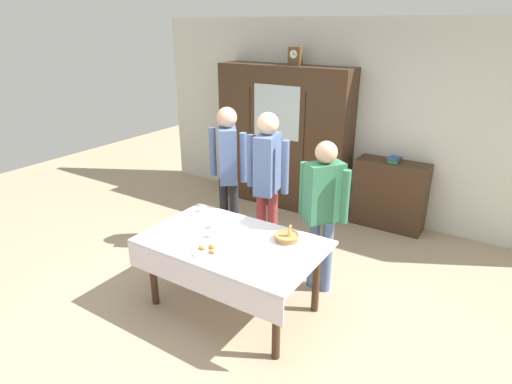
{
  "coord_description": "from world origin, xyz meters",
  "views": [
    {
      "loc": [
        2.07,
        -3.02,
        2.6
      ],
      "look_at": [
        0.0,
        0.2,
        1.09
      ],
      "focal_mm": 29.82,
      "sensor_mm": 36.0,
      "label": 1
    }
  ],
  "objects_px": {
    "wall_cabinet": "(283,138)",
    "mantel_clock": "(295,56)",
    "tea_cup_near_left": "(212,235)",
    "spoon_back_edge": "(237,233)",
    "tea_cup_far_left": "(213,226)",
    "spoon_near_left": "(162,238)",
    "dining_table": "(231,251)",
    "bookshelf_low": "(390,195)",
    "tea_cup_front_edge": "(203,209)",
    "person_by_cabinet": "(228,164)",
    "person_behind_table_left": "(267,174)",
    "book_stack": "(394,160)",
    "spoon_center": "(296,255)",
    "bread_basket": "(287,237)",
    "person_behind_table_right": "(323,203)",
    "pastry_plate": "(208,250)"
  },
  "relations": [
    {
      "from": "wall_cabinet",
      "to": "mantel_clock",
      "type": "height_order",
      "value": "mantel_clock"
    },
    {
      "from": "tea_cup_near_left",
      "to": "spoon_back_edge",
      "type": "bearing_deg",
      "value": 52.04
    },
    {
      "from": "tea_cup_far_left",
      "to": "spoon_near_left",
      "type": "xyz_separation_m",
      "value": [
        -0.27,
        -0.43,
        -0.02
      ]
    },
    {
      "from": "mantel_clock",
      "to": "spoon_back_edge",
      "type": "bearing_deg",
      "value": -73.87
    },
    {
      "from": "dining_table",
      "to": "spoon_back_edge",
      "type": "height_order",
      "value": "spoon_back_edge"
    },
    {
      "from": "wall_cabinet",
      "to": "bookshelf_low",
      "type": "relative_size",
      "value": 2.23
    },
    {
      "from": "mantel_clock",
      "to": "bookshelf_low",
      "type": "distance_m",
      "value": 2.28
    },
    {
      "from": "tea_cup_front_edge",
      "to": "person_by_cabinet",
      "type": "xyz_separation_m",
      "value": [
        -0.14,
        0.65,
        0.3
      ]
    },
    {
      "from": "dining_table",
      "to": "mantel_clock",
      "type": "relative_size",
      "value": 6.94
    },
    {
      "from": "person_behind_table_left",
      "to": "tea_cup_front_edge",
      "type": "bearing_deg",
      "value": -128.48
    },
    {
      "from": "book_stack",
      "to": "person_by_cabinet",
      "type": "height_order",
      "value": "person_by_cabinet"
    },
    {
      "from": "mantel_clock",
      "to": "bookshelf_low",
      "type": "bearing_deg",
      "value": 1.99
    },
    {
      "from": "wall_cabinet",
      "to": "spoon_center",
      "type": "xyz_separation_m",
      "value": [
        1.52,
        -2.48,
        -0.3
      ]
    },
    {
      "from": "tea_cup_far_left",
      "to": "bread_basket",
      "type": "height_order",
      "value": "bread_basket"
    },
    {
      "from": "dining_table",
      "to": "spoon_back_edge",
      "type": "bearing_deg",
      "value": 106.06
    },
    {
      "from": "bookshelf_low",
      "to": "book_stack",
      "type": "distance_m",
      "value": 0.5
    },
    {
      "from": "book_stack",
      "to": "bread_basket",
      "type": "height_order",
      "value": "book_stack"
    },
    {
      "from": "spoon_near_left",
      "to": "spoon_center",
      "type": "xyz_separation_m",
      "value": [
        1.2,
        0.39,
        0.0
      ]
    },
    {
      "from": "mantel_clock",
      "to": "book_stack",
      "type": "xyz_separation_m",
      "value": [
        1.47,
        0.05,
        -1.24
      ]
    },
    {
      "from": "dining_table",
      "to": "wall_cabinet",
      "type": "bearing_deg",
      "value": 109.16
    },
    {
      "from": "tea_cup_near_left",
      "to": "person_behind_table_right",
      "type": "relative_size",
      "value": 0.08
    },
    {
      "from": "dining_table",
      "to": "spoon_center",
      "type": "height_order",
      "value": "spoon_center"
    },
    {
      "from": "dining_table",
      "to": "spoon_center",
      "type": "relative_size",
      "value": 14.01
    },
    {
      "from": "tea_cup_front_edge",
      "to": "tea_cup_near_left",
      "type": "bearing_deg",
      "value": -42.92
    },
    {
      "from": "bread_basket",
      "to": "pastry_plate",
      "type": "bearing_deg",
      "value": -130.15
    },
    {
      "from": "person_by_cabinet",
      "to": "spoon_back_edge",
      "type": "bearing_deg",
      "value": -49.96
    },
    {
      "from": "spoon_center",
      "to": "person_behind_table_left",
      "type": "height_order",
      "value": "person_behind_table_left"
    },
    {
      "from": "tea_cup_near_left",
      "to": "bread_basket",
      "type": "height_order",
      "value": "bread_basket"
    },
    {
      "from": "bread_basket",
      "to": "spoon_back_edge",
      "type": "bearing_deg",
      "value": -162.94
    },
    {
      "from": "wall_cabinet",
      "to": "book_stack",
      "type": "height_order",
      "value": "wall_cabinet"
    },
    {
      "from": "tea_cup_far_left",
      "to": "bread_basket",
      "type": "distance_m",
      "value": 0.75
    },
    {
      "from": "bookshelf_low",
      "to": "person_by_cabinet",
      "type": "relative_size",
      "value": 0.54
    },
    {
      "from": "bread_basket",
      "to": "person_by_cabinet",
      "type": "xyz_separation_m",
      "value": [
        -1.2,
        0.73,
        0.3
      ]
    },
    {
      "from": "spoon_center",
      "to": "dining_table",
      "type": "bearing_deg",
      "value": -170.41
    },
    {
      "from": "spoon_center",
      "to": "spoon_back_edge",
      "type": "relative_size",
      "value": 1.0
    },
    {
      "from": "spoon_near_left",
      "to": "person_behind_table_right",
      "type": "distance_m",
      "value": 1.58
    },
    {
      "from": "dining_table",
      "to": "bread_basket",
      "type": "bearing_deg",
      "value": 36.74
    },
    {
      "from": "book_stack",
      "to": "spoon_center",
      "type": "xyz_separation_m",
      "value": [
        -0.1,
        -2.53,
        -0.22
      ]
    },
    {
      "from": "spoon_center",
      "to": "person_behind_table_right",
      "type": "distance_m",
      "value": 0.72
    },
    {
      "from": "spoon_center",
      "to": "book_stack",
      "type": "bearing_deg",
      "value": 87.73
    },
    {
      "from": "tea_cup_near_left",
      "to": "person_by_cabinet",
      "type": "xyz_separation_m",
      "value": [
        -0.58,
        1.06,
        0.3
      ]
    },
    {
      "from": "pastry_plate",
      "to": "person_behind_table_left",
      "type": "bearing_deg",
      "value": 96.23
    },
    {
      "from": "dining_table",
      "to": "pastry_plate",
      "type": "distance_m",
      "value": 0.28
    },
    {
      "from": "book_stack",
      "to": "tea_cup_front_edge",
      "type": "distance_m",
      "value": 2.64
    },
    {
      "from": "mantel_clock",
      "to": "spoon_center",
      "type": "xyz_separation_m",
      "value": [
        1.37,
        -2.48,
        -1.46
      ]
    },
    {
      "from": "tea_cup_near_left",
      "to": "person_behind_table_left",
      "type": "relative_size",
      "value": 0.07
    },
    {
      "from": "dining_table",
      "to": "bread_basket",
      "type": "distance_m",
      "value": 0.54
    },
    {
      "from": "person_behind_table_right",
      "to": "bookshelf_low",
      "type": "bearing_deg",
      "value": 84.8
    },
    {
      "from": "wall_cabinet",
      "to": "person_behind_table_right",
      "type": "height_order",
      "value": "wall_cabinet"
    },
    {
      "from": "pastry_plate",
      "to": "spoon_near_left",
      "type": "distance_m",
      "value": 0.52
    }
  ]
}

